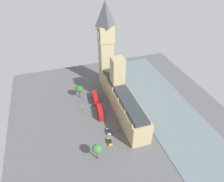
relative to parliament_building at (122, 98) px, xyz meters
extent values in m
plane|color=#565659|center=(1.99, 1.60, -8.35)|extent=(125.29, 125.29, 0.00)
cube|color=slate|center=(-25.81, 1.60, -8.23)|extent=(32.65, 112.76, 0.25)
cube|color=tan|center=(-0.01, 1.60, -1.92)|extent=(10.28, 55.29, 12.87)
cube|color=tan|center=(-0.01, -8.35, 6.77)|extent=(7.12, 7.12, 30.25)
cube|color=#2D3338|center=(-0.01, 1.60, 5.32)|extent=(7.82, 53.08, 1.60)
cone|color=tan|center=(4.73, -23.28, 5.79)|extent=(1.20, 1.20, 2.54)
cone|color=tan|center=(4.73, -13.33, 5.71)|extent=(1.20, 1.20, 2.38)
cone|color=tan|center=(4.73, -3.37, 5.98)|extent=(1.20, 1.20, 2.93)
cone|color=tan|center=(4.73, 6.58, 5.77)|extent=(1.20, 1.20, 2.50)
cone|color=tan|center=(4.73, 16.53, 5.83)|extent=(1.20, 1.20, 2.63)
cone|color=tan|center=(4.73, 26.48, 5.44)|extent=(1.20, 1.20, 1.85)
cube|color=tan|center=(0.47, -30.19, 7.30)|extent=(8.35, 8.35, 31.30)
cube|color=tan|center=(0.47, -30.19, 27.96)|extent=(9.19, 9.19, 10.03)
cylinder|color=silver|center=(5.22, -30.19, 27.96)|extent=(0.25, 6.35, 6.35)
torus|color=black|center=(5.22, -30.19, 27.96)|extent=(0.24, 6.59, 6.59)
cylinder|color=silver|center=(0.47, -34.94, 27.96)|extent=(6.35, 0.25, 6.35)
torus|color=black|center=(0.47, -34.94, 27.96)|extent=(6.59, 0.24, 6.59)
pyramid|color=#4C4C54|center=(0.47, -30.19, 40.26)|extent=(9.19, 9.19, 14.57)
cube|color=red|center=(13.18, -12.30, -5.70)|extent=(3.63, 10.71, 4.20)
cube|color=black|center=(13.18, -12.30, -5.62)|extent=(3.64, 10.32, 0.70)
cylinder|color=black|center=(13.93, -16.08, -7.80)|extent=(0.47, 1.13, 1.10)
cylinder|color=black|center=(11.64, -15.83, -7.80)|extent=(0.47, 1.13, 1.10)
cylinder|color=black|center=(14.72, -8.77, -7.80)|extent=(0.47, 1.13, 1.10)
cylinder|color=black|center=(12.44, -8.52, -7.80)|extent=(0.47, 1.13, 1.10)
cube|color=red|center=(13.69, 1.28, -5.70)|extent=(3.77, 10.73, 4.20)
cube|color=black|center=(13.69, 1.28, -5.62)|extent=(3.78, 10.34, 0.70)
cylinder|color=black|center=(14.38, -2.50, -7.80)|extent=(0.48, 1.13, 1.10)
cylinder|color=black|center=(12.10, -2.22, -7.80)|extent=(0.48, 1.13, 1.10)
cylinder|color=black|center=(15.28, 4.79, -7.80)|extent=(0.48, 1.13, 1.10)
cylinder|color=black|center=(13.00, 5.07, -7.80)|extent=(0.48, 1.13, 1.10)
cube|color=#B7B7BC|center=(12.97, 15.49, -7.64)|extent=(2.36, 4.63, 0.75)
cube|color=black|center=(12.99, 15.71, -6.94)|extent=(1.84, 2.65, 0.65)
cylinder|color=black|center=(13.65, 13.98, -8.01)|extent=(0.33, 0.70, 0.68)
cylinder|color=black|center=(11.96, 14.17, -8.01)|extent=(0.33, 0.70, 0.68)
cylinder|color=black|center=(13.98, 16.80, -8.01)|extent=(0.33, 0.70, 0.68)
cylinder|color=black|center=(12.29, 17.00, -8.01)|extent=(0.33, 0.70, 0.68)
cube|color=gold|center=(14.46, 22.10, -7.64)|extent=(2.10, 4.62, 0.75)
cube|color=black|center=(14.48, 22.33, -6.94)|extent=(1.68, 2.62, 0.65)
cylinder|color=black|center=(15.20, 20.61, -8.01)|extent=(0.29, 0.69, 0.68)
cylinder|color=black|center=(13.55, 20.71, -8.01)|extent=(0.29, 0.69, 0.68)
cylinder|color=black|center=(15.38, 23.49, -8.01)|extent=(0.29, 0.69, 0.68)
cylinder|color=black|center=(13.73, 23.60, -8.01)|extent=(0.29, 0.69, 0.68)
cylinder|color=black|center=(7.95, 16.12, -7.64)|extent=(0.66, 0.66, 1.43)
sphere|color=#8C6647|center=(7.95, 16.12, -6.79)|extent=(0.27, 0.27, 0.27)
cube|color=maroon|center=(7.78, 16.36, -7.57)|extent=(0.33, 0.27, 0.26)
cylinder|color=brown|center=(21.67, -19.49, -5.98)|extent=(0.56, 0.56, 4.74)
ellipsoid|color=#2D6628|center=(21.67, -19.49, -1.74)|extent=(4.99, 4.99, 4.24)
cylinder|color=brown|center=(22.65, 29.18, -5.61)|extent=(0.56, 0.56, 5.48)
ellipsoid|color=#387533|center=(22.65, 29.18, -1.18)|extent=(4.52, 4.52, 3.84)
cylinder|color=black|center=(22.85, -3.26, -5.75)|extent=(0.18, 0.18, 5.21)
sphere|color=#F2EAC6|center=(22.85, -3.26, -2.86)|extent=(0.56, 0.56, 0.56)
camera|label=1|loc=(34.41, 87.40, 74.71)|focal=33.04mm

